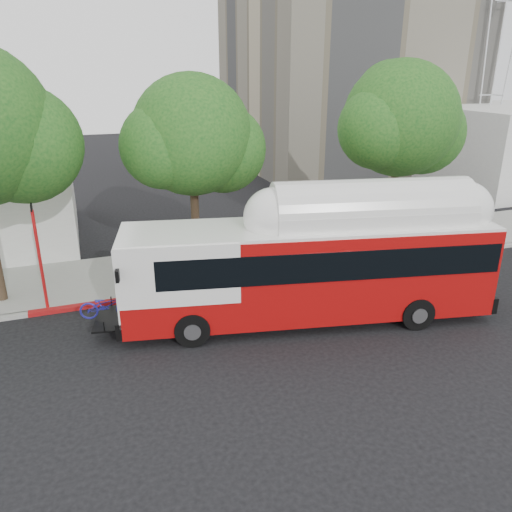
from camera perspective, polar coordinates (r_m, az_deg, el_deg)
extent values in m
plane|color=black|center=(17.98, 0.97, -8.31)|extent=(120.00, 120.00, 0.00)
cube|color=gray|center=(23.56, -4.61, -0.88)|extent=(60.00, 5.00, 0.15)
cube|color=gray|center=(21.26, -2.74, -3.31)|extent=(60.00, 0.30, 0.15)
cube|color=maroon|center=(20.67, -10.74, -4.39)|extent=(10.00, 0.32, 0.16)
sphere|color=#144817|center=(20.65, -25.13, 11.47)|extent=(4.35, 4.35, 4.35)
cylinder|color=#2D2116|center=(22.03, -6.97, 4.75)|extent=(0.36, 0.36, 5.44)
sphere|color=#144817|center=(21.36, -7.37, 13.55)|extent=(5.00, 5.00, 5.00)
sphere|color=#144817|center=(21.98, -3.84, 12.08)|extent=(3.75, 3.75, 3.75)
cylinder|color=#2D2116|center=(25.83, 15.42, 6.90)|extent=(0.36, 0.36, 5.76)
sphere|color=#144817|center=(25.26, 16.21, 14.84)|extent=(5.40, 5.40, 5.40)
sphere|color=#144817|center=(26.37, 18.51, 13.24)|extent=(4.05, 4.05, 4.05)
cube|color=#A10B0B|center=(17.93, 5.98, -1.59)|extent=(13.29, 5.31, 3.14)
cube|color=black|center=(17.84, 7.75, 0.44)|extent=(12.03, 5.12, 1.03)
cube|color=white|center=(17.39, 6.18, 3.33)|extent=(13.27, 5.22, 0.11)
cube|color=white|center=(17.96, 12.94, 4.42)|extent=(7.22, 3.48, 0.60)
cube|color=black|center=(18.24, -16.51, -6.87)|extent=(1.23, 2.08, 0.06)
imported|color=navy|center=(18.01, -16.68, -5.40)|extent=(1.00, 1.95, 0.98)
cylinder|color=red|center=(20.08, -23.42, -0.65)|extent=(0.12, 0.12, 3.98)
cube|color=black|center=(19.48, -24.29, 5.09)|extent=(0.05, 0.40, 0.25)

